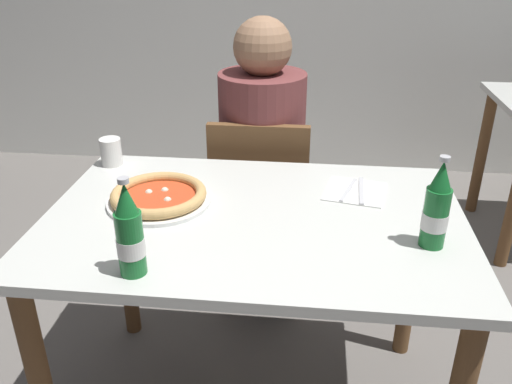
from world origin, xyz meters
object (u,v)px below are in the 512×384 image
Objects in this scene: dining_table_main at (254,249)px; pizza_margherita_near at (159,196)px; chair_behind_table at (261,202)px; beer_bottle_left at (436,209)px; diner_seated at (262,174)px; napkin_with_cutlery at (355,191)px; beer_bottle_center at (130,235)px; paper_cup at (111,152)px.

pizza_margherita_near reaches higher than dining_table_main.
chair_behind_table is 0.96m from beer_bottle_left.
diner_seated is 0.61m from napkin_with_cutlery.
beer_bottle_left is at bearing -59.02° from napkin_with_cutlery.
beer_bottle_center is 0.75m from napkin_with_cutlery.
dining_table_main is at bearing -86.29° from diner_seated.
dining_table_main is 0.66m from diner_seated.
chair_behind_table reaches higher than pizza_margherita_near.
paper_cup is at bearing 114.05° from beer_bottle_center.
beer_bottle_center is (-0.25, -0.31, 0.22)m from dining_table_main.
diner_seated is 5.68× the size of napkin_with_cutlery.
pizza_margherita_near is 0.60m from napkin_with_cutlery.
pizza_margherita_near is 1.45× the size of napkin_with_cutlery.
chair_behind_table is at bearing 125.59° from beer_bottle_left.
beer_bottle_center is at bearing -83.84° from pizza_margherita_near.
diner_seated is (-0.00, 0.05, 0.10)m from chair_behind_table.
napkin_with_cutlery is (0.34, -0.47, 0.17)m from diner_seated.
beer_bottle_center is (-0.21, -0.97, 0.27)m from diner_seated.
dining_table_main is 4.86× the size of beer_bottle_left.
diner_seated is at bearing 123.81° from beer_bottle_left.
napkin_with_cutlery is at bearing 13.21° from pizza_margherita_near.
paper_cup is at bearing 132.14° from pizza_margherita_near.
dining_table_main is 0.37m from napkin_with_cutlery.
napkin_with_cutlery is (0.59, 0.14, -0.02)m from pizza_margherita_near.
beer_bottle_center is at bearing -128.84° from dining_table_main.
diner_seated is at bearing 67.93° from pizza_margherita_near.
beer_bottle_left is at bearing -11.61° from pizza_margherita_near.
pizza_margherita_near is at bearing 168.39° from beer_bottle_left.
pizza_margherita_near is (-0.25, -0.61, 0.19)m from diner_seated.
beer_bottle_center reaches higher than dining_table_main.
chair_behind_table is 0.70× the size of diner_seated.
beer_bottle_left is 2.60× the size of paper_cup.
beer_bottle_left is at bearing -12.99° from dining_table_main.
paper_cup reaches higher than dining_table_main.
dining_table_main is 5.64× the size of napkin_with_cutlery.
paper_cup is (-0.49, -0.35, 0.21)m from diner_seated.
napkin_with_cutlery reaches higher than dining_table_main.
chair_behind_table is at bearing 93.95° from dining_table_main.
pizza_margherita_near is 0.37m from beer_bottle_center.
paper_cup is at bearing 149.43° from dining_table_main.
paper_cup is at bearing 30.63° from chair_behind_table.
dining_table_main is 3.89× the size of pizza_margherita_near.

